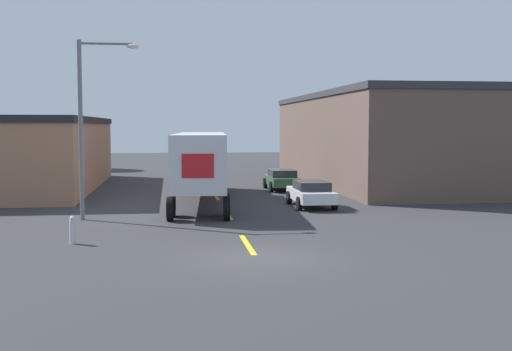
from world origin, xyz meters
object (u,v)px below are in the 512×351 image
at_px(semi_truck, 201,160).
at_px(street_lamp, 88,116).
at_px(parked_car_right_mid, 311,193).
at_px(parked_car_right_far, 282,179).
at_px(fire_hydrant, 73,230).

distance_m(semi_truck, street_lamp, 8.32).
relative_size(parked_car_right_mid, street_lamp, 0.55).
bearing_deg(parked_car_right_far, parked_car_right_mid, -90.00).
distance_m(parked_car_right_far, street_lamp, 16.52).
bearing_deg(fire_hydrant, street_lamp, 91.21).
distance_m(parked_car_right_far, fire_hydrant, 20.80).
height_order(parked_car_right_far, street_lamp, street_lamp).
relative_size(parked_car_right_far, fire_hydrant, 4.38).
bearing_deg(semi_truck, street_lamp, -127.45).
bearing_deg(street_lamp, fire_hydrant, -88.79).
relative_size(semi_truck, parked_car_right_mid, 3.64).
xyz_separation_m(parked_car_right_mid, fire_hydrant, (-10.66, -9.07, -0.23)).
xyz_separation_m(semi_truck, street_lamp, (-5.28, -6.00, 2.30)).
bearing_deg(parked_car_right_mid, semi_truck, 152.19).
height_order(parked_car_right_far, fire_hydrant, parked_car_right_far).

